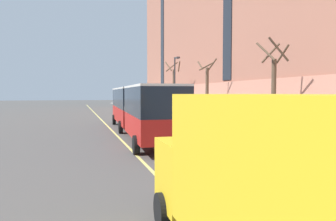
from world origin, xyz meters
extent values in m
plane|color=#4C4947|center=(0.00, 0.00, 0.00)|extent=(260.00, 260.00, 0.00)
cube|color=#ADA89E|center=(9.40, 3.00, 0.07)|extent=(5.45, 160.00, 0.15)
cube|color=tan|center=(12.06, 0.00, 2.20)|extent=(0.14, 110.00, 4.40)
cube|color=#1E232B|center=(12.08, 41.25, 14.83)|extent=(0.10, 2.00, 20.49)
cube|color=red|center=(0.88, 9.96, 1.27)|extent=(3.11, 11.49, 1.30)
cube|color=black|center=(0.88, 9.96, 2.72)|extent=(3.12, 11.49, 1.59)
cube|color=silver|center=(0.88, 9.96, 3.58)|extent=(3.14, 11.49, 0.12)
cube|color=#19232D|center=(1.15, 15.68, 2.56)|extent=(2.39, 0.19, 1.20)
cube|color=orange|center=(1.15, 15.69, 3.34)|extent=(1.82, 0.14, 0.28)
cube|color=black|center=(1.15, 15.70, 0.72)|extent=(2.54, 0.24, 0.24)
cube|color=white|center=(0.24, 15.74, 0.97)|extent=(0.28, 0.07, 0.18)
cube|color=white|center=(2.05, 15.66, 0.97)|extent=(0.28, 0.07, 0.18)
cylinder|color=#595651|center=(0.60, 3.78, 2.07)|extent=(2.51, 1.11, 2.46)
cube|color=red|center=(0.41, -0.45, 1.27)|extent=(2.93, 7.58, 1.30)
cube|color=black|center=(0.41, -0.45, 2.72)|extent=(2.95, 7.58, 1.59)
cube|color=silver|center=(0.41, -0.45, 3.58)|extent=(2.96, 7.58, 0.12)
cylinder|color=black|center=(-0.23, 14.00, 0.50)|extent=(0.35, 1.01, 1.00)
cylinder|color=black|center=(2.36, 13.88, 0.50)|extent=(0.35, 1.01, 1.00)
cylinder|color=black|center=(-0.57, 6.61, 0.50)|extent=(0.35, 1.01, 1.00)
cylinder|color=black|center=(2.02, 6.49, 0.50)|extent=(0.35, 1.01, 1.00)
cylinder|color=black|center=(-0.98, -2.44, 0.50)|extent=(0.35, 1.01, 1.00)
cylinder|color=black|center=(1.61, -2.56, 0.50)|extent=(0.35, 1.01, 1.00)
cube|color=silver|center=(5.46, 11.68, 0.64)|extent=(1.78, 4.77, 0.64)
cube|color=#232D38|center=(5.46, 11.44, 1.24)|extent=(1.55, 2.16, 0.56)
cube|color=silver|center=(5.46, 11.44, 1.54)|extent=(1.51, 2.06, 0.04)
cylinder|color=black|center=(4.59, 13.14, 0.32)|extent=(0.23, 0.64, 0.64)
cylinder|color=black|center=(6.29, 13.16, 0.32)|extent=(0.23, 0.64, 0.64)
cylinder|color=black|center=(4.62, 10.19, 0.32)|extent=(0.23, 0.64, 0.64)
cylinder|color=black|center=(6.32, 10.21, 0.32)|extent=(0.23, 0.64, 0.64)
cube|color=black|center=(5.62, 4.64, 0.64)|extent=(1.83, 4.67, 0.64)
cube|color=#232D38|center=(5.62, 4.41, 1.24)|extent=(1.58, 2.12, 0.56)
cube|color=black|center=(5.62, 4.41, 1.54)|extent=(1.54, 2.02, 0.04)
cylinder|color=black|center=(4.79, 6.09, 0.32)|extent=(0.23, 0.64, 0.64)
cylinder|color=black|center=(6.51, 6.07, 0.32)|extent=(0.23, 0.64, 0.64)
cylinder|color=black|center=(4.74, 3.21, 0.32)|extent=(0.23, 0.64, 0.64)
cylinder|color=black|center=(6.46, 3.18, 0.32)|extent=(0.23, 0.64, 0.64)
cube|color=silver|center=(5.44, -4.55, 0.64)|extent=(1.79, 4.53, 0.64)
cube|color=#232D38|center=(5.44, -4.78, 1.24)|extent=(1.55, 2.05, 0.56)
cube|color=silver|center=(5.44, -4.78, 1.54)|extent=(1.52, 1.96, 0.04)
cylinder|color=black|center=(4.57, -3.16, 0.32)|extent=(0.23, 0.64, 0.64)
cylinder|color=black|center=(6.28, -3.15, 0.32)|extent=(0.23, 0.64, 0.64)
cylinder|color=black|center=(4.60, -5.96, 0.32)|extent=(0.23, 0.64, 0.64)
cylinder|color=black|center=(6.30, -5.94, 0.32)|extent=(0.23, 0.64, 0.64)
cube|color=#B21E19|center=(5.61, 33.40, 0.64)|extent=(1.76, 4.23, 0.64)
cube|color=#232D38|center=(5.61, 33.18, 1.24)|extent=(1.53, 1.91, 0.56)
cube|color=#B21E19|center=(5.61, 33.18, 1.54)|extent=(1.49, 1.83, 0.04)
cylinder|color=black|center=(4.76, 34.69, 0.32)|extent=(0.23, 0.64, 0.64)
cylinder|color=black|center=(6.44, 34.71, 0.32)|extent=(0.23, 0.64, 0.64)
cylinder|color=black|center=(4.78, 32.08, 0.32)|extent=(0.23, 0.64, 0.64)
cylinder|color=black|center=(6.46, 32.10, 0.32)|extent=(0.23, 0.64, 0.64)
cube|color=#B21E19|center=(5.35, 23.95, 0.64)|extent=(1.94, 4.72, 0.64)
cube|color=#232D38|center=(5.36, 23.71, 1.24)|extent=(1.66, 2.14, 0.56)
cube|color=#B21E19|center=(5.36, 23.71, 1.54)|extent=(1.62, 2.05, 0.04)
cylinder|color=black|center=(4.42, 25.37, 0.32)|extent=(0.24, 0.65, 0.64)
cylinder|color=black|center=(6.21, 25.42, 0.32)|extent=(0.24, 0.65, 0.64)
cylinder|color=black|center=(4.49, 22.47, 0.32)|extent=(0.24, 0.65, 0.64)
cylinder|color=black|center=(6.28, 22.52, 0.32)|extent=(0.24, 0.65, 0.64)
cube|color=gold|center=(-1.07, -15.51, 1.94)|extent=(2.30, 5.41, 2.47)
cube|color=gold|center=(-1.00, -11.77, 1.25)|extent=(2.12, 1.74, 1.60)
cube|color=#1E2833|center=(-0.99, -10.89, 1.50)|extent=(1.87, 0.11, 0.80)
cylinder|color=black|center=(-2.05, -11.76, 0.42)|extent=(0.28, 0.84, 0.84)
cylinder|color=black|center=(0.04, -11.79, 0.42)|extent=(0.28, 0.84, 0.84)
cylinder|color=brown|center=(9.26, 0.72, 2.84)|extent=(0.33, 0.33, 5.39)
cylinder|color=brown|center=(9.92, 0.72, 5.88)|extent=(0.15, 1.41, 1.21)
cylinder|color=brown|center=(9.37, 1.33, 6.00)|extent=(1.35, 0.39, 1.43)
cylinder|color=brown|center=(8.46, 0.53, 5.99)|extent=(0.54, 1.73, 1.43)
cylinder|color=brown|center=(9.13, 0.05, 6.11)|extent=(1.47, 0.42, 1.64)
cylinder|color=brown|center=(9.26, 12.59, 2.98)|extent=(0.33, 0.33, 5.66)
cylinder|color=brown|center=(9.90, 12.77, 6.16)|extent=(0.52, 1.41, 1.20)
cylinder|color=brown|center=(9.46, 13.31, 6.01)|extent=(1.54, 0.55, 0.92)
cylinder|color=brown|center=(8.51, 12.64, 6.04)|extent=(0.25, 1.59, 0.99)
cylinder|color=brown|center=(9.26, 24.46, 3.29)|extent=(0.35, 0.35, 6.27)
cylinder|color=brown|center=(9.97, 24.34, 6.86)|extent=(0.42, 1.55, 1.39)
cylinder|color=brown|center=(9.22, 25.31, 6.88)|extent=(1.80, 0.24, 1.43)
cylinder|color=brown|center=(8.42, 24.28, 6.85)|extent=(0.55, 1.80, 1.38)
cylinder|color=#2D2D30|center=(7.28, 17.62, 3.74)|extent=(0.16, 0.16, 7.18)
cylinder|color=#2D2D30|center=(7.28, 17.07, 7.23)|extent=(0.10, 1.10, 0.10)
cube|color=#3D3D3F|center=(7.28, 16.52, 7.18)|extent=(0.36, 0.60, 0.20)
cube|color=#E0D66B|center=(-1.01, 3.00, 0.00)|extent=(0.16, 140.00, 0.01)
camera|label=1|loc=(-4.00, -19.09, 3.19)|focal=35.00mm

